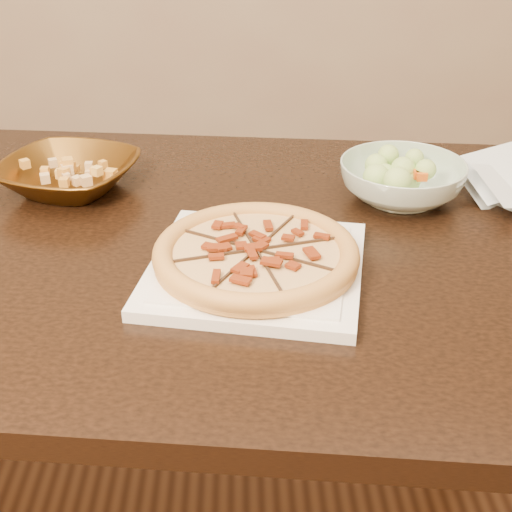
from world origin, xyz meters
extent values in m
cube|color=black|center=(-0.03, 0.10, 0.73)|extent=(1.53, 1.07, 0.04)
cylinder|color=black|center=(0.61, 0.48, 0.35)|extent=(0.07, 0.07, 0.71)
cube|color=white|center=(0.09, -0.02, 0.76)|extent=(0.36, 0.36, 0.02)
cube|color=white|center=(0.09, -0.02, 0.77)|extent=(0.30, 0.30, 0.00)
cylinder|color=gold|center=(0.09, -0.02, 0.78)|extent=(0.30, 0.30, 0.01)
torus|color=gold|center=(0.09, -0.02, 0.79)|extent=(0.30, 0.30, 0.03)
cylinder|color=beige|center=(0.09, -0.02, 0.79)|extent=(0.24, 0.24, 0.01)
cube|color=#301F13|center=(0.09, -0.02, 0.79)|extent=(0.08, 0.29, 0.01)
cube|color=#301F13|center=(0.09, -0.02, 0.79)|extent=(0.26, 0.15, 0.01)
cube|color=#301F13|center=(0.09, -0.02, 0.79)|extent=(0.29, 0.08, 0.01)
cube|color=#301F13|center=(0.09, -0.02, 0.79)|extent=(0.15, 0.26, 0.01)
cube|color=maroon|center=(0.11, -0.02, 0.79)|extent=(0.03, 0.02, 0.00)
cube|color=maroon|center=(0.13, 0.00, 0.79)|extent=(0.03, 0.02, 0.00)
cube|color=maroon|center=(0.15, 0.03, 0.79)|extent=(0.03, 0.03, 0.00)
cube|color=maroon|center=(0.11, 0.00, 0.79)|extent=(0.03, 0.03, 0.00)
cube|color=maroon|center=(0.11, 0.03, 0.79)|extent=(0.02, 0.03, 0.00)
cube|color=maroon|center=(0.11, 0.06, 0.79)|extent=(0.02, 0.03, 0.00)
cube|color=maroon|center=(0.09, 0.01, 0.79)|extent=(0.02, 0.02, 0.00)
cube|color=maroon|center=(0.08, 0.04, 0.79)|extent=(0.02, 0.03, 0.00)
cube|color=maroon|center=(0.05, 0.06, 0.79)|extent=(0.02, 0.03, 0.00)
cube|color=maroon|center=(0.06, 0.02, 0.79)|extent=(0.02, 0.03, 0.00)
cube|color=maroon|center=(0.03, 0.03, 0.79)|extent=(0.03, 0.03, 0.00)
cube|color=maroon|center=(0.06, -0.01, 0.79)|extent=(0.03, 0.02, 0.00)
cube|color=maroon|center=(0.04, 0.00, 0.79)|extent=(0.03, 0.02, 0.00)
cube|color=maroon|center=(0.01, -0.01, 0.79)|extent=(0.03, 0.02, 0.00)
cube|color=maroon|center=(0.05, -0.03, 0.79)|extent=(0.02, 0.02, 0.00)
cube|color=maroon|center=(0.03, -0.04, 0.79)|extent=(0.03, 0.02, 0.00)
cube|color=maroon|center=(0.01, -0.06, 0.79)|extent=(0.03, 0.02, 0.00)
cube|color=maroon|center=(0.05, -0.05, 0.79)|extent=(0.03, 0.03, 0.00)
cube|color=maroon|center=(0.04, -0.08, 0.79)|extent=(0.03, 0.03, 0.00)
cube|color=maroon|center=(0.08, -0.04, 0.79)|extent=(0.02, 0.03, 0.00)
cube|color=maroon|center=(0.07, -0.07, 0.79)|extent=(0.02, 0.03, 0.00)
cube|color=maroon|center=(0.08, -0.10, 0.79)|extent=(0.02, 0.02, 0.00)
cube|color=maroon|center=(0.09, -0.05, 0.79)|extent=(0.02, 0.03, 0.00)
cube|color=maroon|center=(0.11, -0.08, 0.79)|extent=(0.02, 0.03, 0.00)
cube|color=maroon|center=(0.13, -0.10, 0.79)|extent=(0.02, 0.03, 0.00)
cube|color=maroon|center=(0.12, -0.05, 0.79)|extent=(0.03, 0.03, 0.00)
cube|color=maroon|center=(0.14, -0.06, 0.79)|extent=(0.03, 0.02, 0.00)
cube|color=maroon|center=(0.18, -0.06, 0.79)|extent=(0.03, 0.02, 0.00)
cube|color=maroon|center=(0.13, -0.03, 0.79)|extent=(0.03, 0.02, 0.00)
cube|color=maroon|center=(0.16, -0.02, 0.79)|extent=(0.02, 0.02, 0.00)
imported|color=brown|center=(-0.25, 0.28, 0.78)|extent=(0.30, 0.30, 0.06)
cube|color=tan|center=(-0.25, 0.28, 0.82)|extent=(0.03, 0.03, 0.03)
cube|color=gold|center=(-0.23, 0.29, 0.82)|extent=(0.03, 0.03, 0.03)
cube|color=#EDB750|center=(-0.22, 0.30, 0.82)|extent=(0.03, 0.03, 0.03)
cube|color=tan|center=(-0.21, 0.31, 0.82)|extent=(0.03, 0.03, 0.03)
cube|color=gold|center=(-0.24, 0.29, 0.82)|extent=(0.03, 0.03, 0.03)
cube|color=#EDB750|center=(-0.24, 0.30, 0.82)|extent=(0.03, 0.03, 0.03)
cube|color=tan|center=(-0.24, 0.32, 0.82)|extent=(0.03, 0.03, 0.03)
cube|color=gold|center=(-0.25, 0.28, 0.82)|extent=(0.03, 0.03, 0.03)
cube|color=#EDB750|center=(-0.25, 0.30, 0.82)|extent=(0.03, 0.03, 0.03)
cube|color=tan|center=(-0.27, 0.31, 0.82)|extent=(0.03, 0.03, 0.03)
cube|color=gold|center=(-0.29, 0.31, 0.82)|extent=(0.03, 0.03, 0.03)
cube|color=#EDB750|center=(-0.25, 0.29, 0.82)|extent=(0.03, 0.03, 0.03)
cube|color=tan|center=(-0.27, 0.28, 0.82)|extent=(0.03, 0.03, 0.03)
cube|color=gold|center=(-0.29, 0.28, 0.82)|extent=(0.03, 0.03, 0.03)
cube|color=#EDB750|center=(-0.25, 0.28, 0.82)|extent=(0.03, 0.03, 0.03)
cube|color=tan|center=(-0.26, 0.27, 0.82)|extent=(0.03, 0.03, 0.03)
cube|color=gold|center=(-0.27, 0.25, 0.82)|extent=(0.03, 0.03, 0.03)
cube|color=#EDB750|center=(-0.27, 0.24, 0.82)|extent=(0.03, 0.03, 0.03)
cube|color=tan|center=(-0.25, 0.27, 0.82)|extent=(0.03, 0.03, 0.03)
cube|color=gold|center=(-0.24, 0.25, 0.82)|extent=(0.03, 0.03, 0.03)
cube|color=#EDB750|center=(-0.23, 0.24, 0.82)|extent=(0.03, 0.03, 0.03)
cube|color=tan|center=(-0.24, 0.28, 0.82)|extent=(0.03, 0.03, 0.03)
cube|color=gold|center=(-0.23, 0.27, 0.82)|extent=(0.03, 0.03, 0.03)
cube|color=#EDB750|center=(-0.21, 0.26, 0.82)|extent=(0.03, 0.03, 0.03)
cube|color=tan|center=(-0.19, 0.27, 0.82)|extent=(0.03, 0.03, 0.03)
imported|color=silver|center=(0.35, 0.23, 0.78)|extent=(0.25, 0.25, 0.07)
sphere|color=#CDE981|center=(0.35, 0.23, 0.84)|extent=(0.04, 0.04, 0.04)
sphere|color=#CDE981|center=(0.37, 0.24, 0.84)|extent=(0.04, 0.04, 0.04)
sphere|color=#CDE981|center=(0.36, 0.27, 0.84)|extent=(0.04, 0.04, 0.04)
sphere|color=#CDE981|center=(0.35, 0.24, 0.84)|extent=(0.04, 0.04, 0.04)
sphere|color=#CDE981|center=(0.32, 0.25, 0.84)|extent=(0.04, 0.04, 0.04)
sphere|color=#CDE981|center=(0.35, 0.23, 0.84)|extent=(0.04, 0.04, 0.04)
sphere|color=#CDE981|center=(0.33, 0.22, 0.84)|extent=(0.04, 0.04, 0.04)
sphere|color=#CDE981|center=(0.34, 0.19, 0.84)|extent=(0.04, 0.04, 0.04)
sphere|color=#CDE981|center=(0.35, 0.22, 0.84)|extent=(0.04, 0.04, 0.04)
sphere|color=#CDE981|center=(0.38, 0.21, 0.84)|extent=(0.04, 0.04, 0.04)
cube|color=#E3560F|center=(0.38, 0.25, 0.83)|extent=(0.02, 0.02, 0.01)
cube|color=#E3560F|center=(0.32, 0.21, 0.83)|extent=(0.02, 0.02, 0.01)
camera|label=1|loc=(0.07, -0.92, 1.29)|focal=50.00mm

